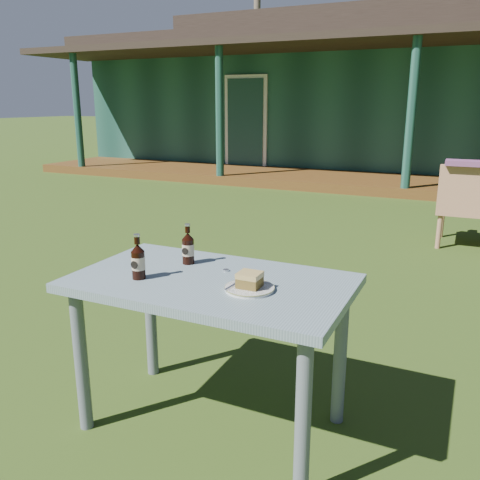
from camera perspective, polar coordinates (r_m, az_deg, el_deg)
The scene contains 12 objects.
ground at distance 3.85m, azimuth 8.28°, elevation -7.18°, with size 80.00×80.00×0.00m, color #334916.
pavilion at distance 12.85m, azimuth 21.36°, elevation 14.90°, with size 15.80×8.30×3.45m.
tree_left at distance 23.09m, azimuth 1.95°, elevation 24.68°, with size 0.28×0.28×10.50m, color brown.
cafe_table at distance 2.24m, azimuth -3.27°, elevation -6.80°, with size 1.20×0.70×0.72m.
plate at distance 2.07m, azimuth 1.08°, elevation -5.44°, with size 0.20×0.20×0.01m.
cake_slice at distance 2.06m, azimuth 1.09°, elevation -4.47°, with size 0.09×0.09×0.06m.
fork at distance 2.09m, azimuth -0.67°, elevation -5.05°, with size 0.01×0.14×0.00m, color silver.
cola_bottle_near at distance 2.40m, azimuth -5.85°, elevation -0.88°, with size 0.06×0.06×0.19m.
cola_bottle_far at distance 2.23m, azimuth -11.37°, elevation -2.33°, with size 0.06×0.06×0.20m.
bottle_cap at distance 2.30m, azimuth -1.58°, elevation -3.41°, with size 0.03×0.03×0.01m, color silver.
armchair_left at distance 5.68m, azimuth 24.54°, elevation 3.97°, with size 0.65×0.61×0.86m.
floral_throw at distance 5.45m, azimuth 24.99°, elevation 7.80°, with size 0.55×0.21×0.05m, color #6F3B65.
Camera 1 is at (0.99, -3.43, 1.46)m, focal length 38.00 mm.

